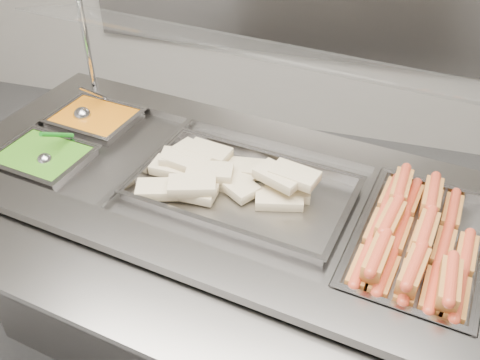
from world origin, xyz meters
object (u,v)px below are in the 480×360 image
(serving_spoon, at_px, (47,156))
(ladle, at_px, (83,114))
(sneeze_guard, at_px, (256,51))
(pan_wraps, at_px, (243,193))
(steam_counter, at_px, (228,275))
(pan_hotdogs, at_px, (418,250))

(serving_spoon, bearing_deg, ladle, 94.79)
(sneeze_guard, height_order, pan_wraps, sneeze_guard)
(serving_spoon, bearing_deg, steam_counter, 4.48)
(ladle, bearing_deg, pan_wraps, -19.16)
(sneeze_guard, distance_m, pan_wraps, 0.49)
(steam_counter, bearing_deg, pan_hotdogs, -9.22)
(steam_counter, xyz_separation_m, ladle, (-0.72, 0.26, 0.50))
(sneeze_guard, bearing_deg, pan_wraps, -83.87)
(pan_wraps, height_order, serving_spoon, serving_spoon)
(serving_spoon, bearing_deg, pan_wraps, 3.30)
(steam_counter, distance_m, serving_spoon, 0.86)
(steam_counter, bearing_deg, sneeze_guard, 80.79)
(steam_counter, relative_size, pan_wraps, 2.70)
(pan_hotdogs, bearing_deg, sneeze_guard, 151.50)
(pan_hotdogs, relative_size, serving_spoon, 3.33)
(ladle, height_order, serving_spoon, ladle)
(pan_wraps, bearing_deg, sneeze_guard, 96.13)
(ladle, distance_m, serving_spoon, 0.32)
(sneeze_guard, height_order, serving_spoon, sneeze_guard)
(steam_counter, distance_m, pan_wraps, 0.47)
(sneeze_guard, xyz_separation_m, serving_spoon, (-0.73, -0.29, -0.39))
(pan_hotdogs, bearing_deg, serving_spoon, 177.67)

